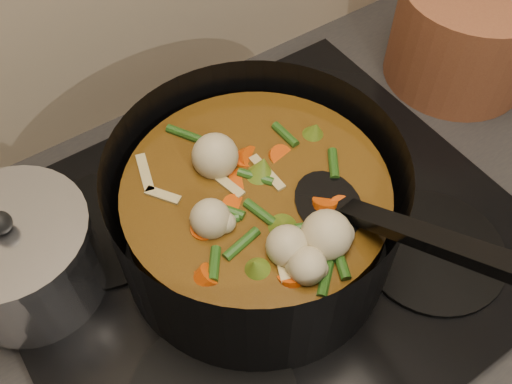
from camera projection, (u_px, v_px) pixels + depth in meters
counter at (263, 370)px, 1.10m from camera, size 2.64×0.64×0.91m
stovetop at (266, 243)px, 0.72m from camera, size 0.62×0.54×0.03m
stockpot at (257, 212)px, 0.65m from camera, size 0.34×0.44×0.24m
saucepan at (22, 258)px, 0.63m from camera, size 0.17×0.17×0.14m
terracotta_crock at (466, 34)px, 0.87m from camera, size 0.29×0.29×0.16m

